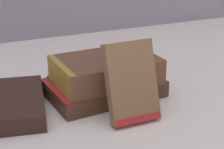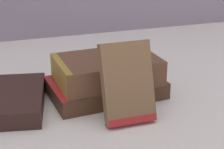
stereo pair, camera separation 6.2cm
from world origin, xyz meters
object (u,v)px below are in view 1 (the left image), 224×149
book_flat_bottom (102,88)px  book_flat_top (103,70)px  reading_glasses (69,75)px  book_leaning_front (132,85)px  pocket_watch (116,55)px

book_flat_bottom → book_flat_top: (0.00, -0.00, 0.04)m
reading_glasses → book_flat_top: bearing=-84.7°
book_flat_top → book_leaning_front: (0.01, -0.11, 0.01)m
book_flat_top → pocket_watch: 0.04m
book_leaning_front → reading_glasses: (-0.03, 0.24, -0.06)m
book_flat_top → reading_glasses: bearing=99.2°
pocket_watch → book_flat_bottom: bearing=165.7°
book_flat_top → reading_glasses: book_flat_top is taller
pocket_watch → book_leaning_front: bearing=-100.0°
book_flat_bottom → reading_glasses: (-0.02, 0.13, -0.01)m
pocket_watch → reading_glasses: bearing=110.9°
book_leaning_front → book_flat_top: bearing=94.1°
book_flat_top → reading_glasses: size_ratio=1.72×
pocket_watch → book_flat_top: bearing=173.0°
book_leaning_front → reading_glasses: book_leaning_front is taller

